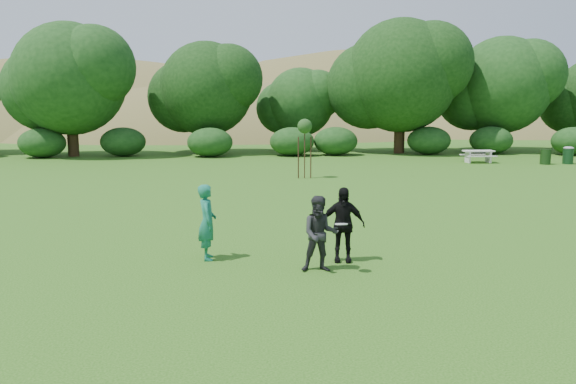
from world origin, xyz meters
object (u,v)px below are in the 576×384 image
Objects in this scene: player_black at (342,225)px; sapling at (305,128)px; player_teal at (207,222)px; player_grey at (320,234)px; trash_can_near at (545,157)px; picnic_table at (478,154)px; trash_can_lidded at (568,155)px.

player_black is 14.60m from sapling.
player_grey is (2.44, -1.13, -0.05)m from player_teal.
trash_can_near is 0.50× the size of picnic_table.
trash_can_near is 3.80m from picnic_table.
picnic_table is at bearing 29.99° from sapling.
player_grey is 1.55× the size of trash_can_lidded.
trash_can_lidded is (1.47, 0.12, 0.09)m from trash_can_near.
player_grey is 27.19m from trash_can_lidded.
player_grey is 0.90× the size of picnic_table.
player_grey is 0.57× the size of sapling.
player_grey is 0.96× the size of player_black.
sapling is (1.24, 15.23, 1.61)m from player_grey.
trash_can_near is at bearing -175.45° from trash_can_lidded.
player_teal reaches higher than player_grey.
trash_can_lidded is (17.65, 20.68, -0.27)m from player_grey.
player_black is at bearing -92.52° from sapling.
player_teal is 1.65× the size of trash_can_lidded.
picnic_table is at bearing 167.75° from trash_can_lidded.
player_teal reaches higher than trash_can_near.
sapling is 13.24m from picnic_table.
player_black is 0.60× the size of sapling.
player_teal is 1.93× the size of trash_can_near.
sapling is 17.39m from trash_can_lidded.
sapling is 2.71× the size of trash_can_lidded.
trash_can_lidded is at bearing 4.55° from trash_can_near.
picnic_table is (11.34, 6.55, -1.90)m from sapling.
player_grey is 0.94m from player_black.
player_black reaches higher than picnic_table.
player_black is at bearing 52.81° from player_grey.
player_black is at bearing -128.16° from trash_can_near.
trash_can_lidded is (16.41, 5.45, -1.88)m from sapling.
player_teal is at bearing -135.79° from trash_can_lidded.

